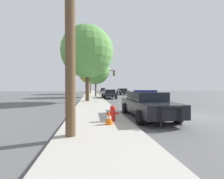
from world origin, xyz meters
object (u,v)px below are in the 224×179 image
Objects in this scene: tree_sidewalk_near at (87,52)px; car_background_midblock at (109,94)px; utility_pole at (70,18)px; car_background_oncoming at (122,91)px; tree_sidewalk_mid at (96,70)px; fire_hydrant at (113,113)px; police_car at (147,104)px; car_background_distant at (103,90)px; traffic_light at (104,77)px; tree_sidewalk_far at (90,72)px; traffic_cone at (109,118)px.

car_background_midblock is at bearing 59.04° from tree_sidewalk_near.
utility_pole reaches higher than car_background_oncoming.
utility_pole is 1.07× the size of tree_sidewalk_mid.
fire_hydrant is 15.50m from car_background_midblock.
police_car is 0.68× the size of utility_pole.
tree_sidewalk_near reaches higher than car_background_distant.
traffic_light is at bearing -28.94° from tree_sidewalk_mid.
tree_sidewalk_mid is (1.64, 20.80, 0.72)m from utility_pole.
tree_sidewalk_mid is at bearing -93.33° from car_background_distant.
car_background_distant is at bearing -85.39° from car_background_oncoming.
utility_pole is 1.66× the size of car_background_midblock.
utility_pole is 1.63× the size of car_background_oncoming.
fire_hydrant is at bearing 48.93° from utility_pole.
traffic_cone is at bearing -88.89° from tree_sidewalk_far.
car_background_midblock is 0.98× the size of car_background_oncoming.
police_car reaches higher than car_background_oncoming.
fire_hydrant is 0.10× the size of utility_pole.
tree_sidewalk_mid reaches higher than fire_hydrant.
police_car is 29.88m from tree_sidewalk_far.
tree_sidewalk_mid is (-6.12, -6.47, 3.85)m from car_background_oncoming.
car_background_distant reaches higher than traffic_cone.
police_car is 17.20m from traffic_light.
traffic_cone is at bearing -90.66° from tree_sidewalk_mid.
car_background_distant reaches higher than car_background_midblock.
utility_pole is at bearing -131.07° from fire_hydrant.
tree_sidewalk_far is (-0.85, 30.53, 4.94)m from fire_hydrant.
fire_hydrant is 0.10× the size of tree_sidewalk_mid.
traffic_light is at bearing 85.90° from fire_hydrant.
utility_pole reaches higher than car_background_midblock.
car_background_midblock is 28.61m from car_background_distant.
tree_sidewalk_mid reaches higher than traffic_cone.
car_background_distant is 7.85× the size of traffic_cone.
traffic_light is 1.97m from tree_sidewalk_mid.
car_background_oncoming is 0.54× the size of tree_sidewalk_far.
traffic_cone is at bearing -84.41° from tree_sidewalk_near.
police_car is 24.51m from car_background_oncoming.
tree_sidewalk_near is at bearing -121.90° from car_background_midblock.
traffic_light reaches higher than traffic_cone.
tree_sidewalk_far reaches higher than traffic_cone.
traffic_light reaches higher than car_background_distant.
car_background_midblock is at bearing -62.08° from tree_sidewalk_mid.
police_car is 1.13× the size of car_background_midblock.
tree_sidewalk_mid is (-0.02, 18.89, 4.08)m from fire_hydrant.
utility_pole is at bearing -102.37° from car_background_midblock.
traffic_light is at bearing 71.94° from tree_sidewalk_near.
tree_sidewalk_near is 8.88m from tree_sidewalk_mid.
tree_sidewalk_far is at bearing 88.74° from tree_sidewalk_near.
police_car is at bearing 77.22° from car_background_oncoming.
traffic_cone is at bearing -98.35° from car_background_midblock.
car_background_oncoming is 0.54× the size of tree_sidewalk_near.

